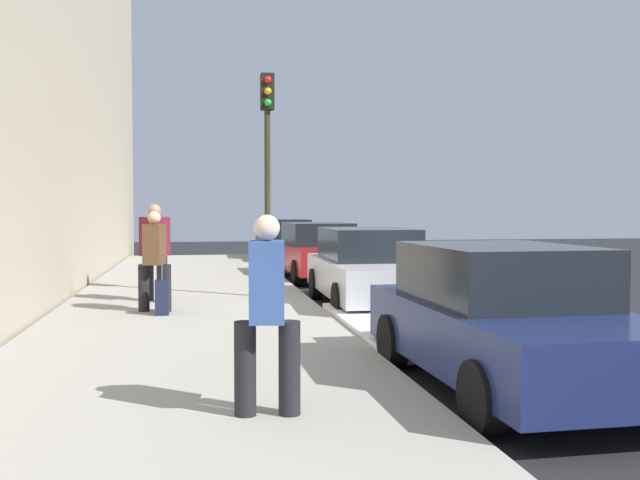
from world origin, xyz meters
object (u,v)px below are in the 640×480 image
(rolling_suitcase, at_px, (162,297))
(parked_car_red, at_px, (319,251))
(parked_car_navy, at_px, (505,318))
(traffic_light_pole, at_px, (267,147))
(parked_car_silver, at_px, (369,268))
(pedestrian_brown_coat, at_px, (154,258))
(parked_car_black, at_px, (285,240))
(pedestrian_burgundy_coat, at_px, (155,250))
(pedestrian_blue_coat, at_px, (267,309))

(rolling_suitcase, bearing_deg, parked_car_red, 150.99)
(parked_car_navy, relative_size, traffic_light_pole, 0.96)
(parked_car_silver, height_order, pedestrian_brown_coat, pedestrian_brown_coat)
(parked_car_red, xyz_separation_m, rolling_suitcase, (6.78, -3.76, -0.32))
(parked_car_black, bearing_deg, pedestrian_burgundy_coat, -18.64)
(pedestrian_blue_coat, relative_size, pedestrian_burgundy_coat, 0.93)
(pedestrian_brown_coat, relative_size, rolling_suitcase, 1.84)
(parked_car_red, relative_size, parked_car_navy, 1.08)
(parked_car_black, xyz_separation_m, pedestrian_blue_coat, (19.18, -2.49, 0.30))
(parked_car_red, relative_size, rolling_suitcase, 4.92)
(parked_car_black, height_order, pedestrian_blue_coat, pedestrian_blue_coat)
(parked_car_navy, height_order, pedestrian_blue_coat, pedestrian_blue_coat)
(pedestrian_burgundy_coat, relative_size, traffic_light_pole, 0.42)
(pedestrian_brown_coat, relative_size, pedestrian_burgundy_coat, 0.93)
(parked_car_black, distance_m, parked_car_silver, 11.84)
(parked_car_navy, distance_m, rolling_suitcase, 6.28)
(traffic_light_pole, distance_m, rolling_suitcase, 3.90)
(traffic_light_pole, relative_size, rolling_suitcase, 4.73)
(pedestrian_blue_coat, distance_m, rolling_suitcase, 6.16)
(parked_car_red, bearing_deg, parked_car_navy, -0.17)
(parked_car_navy, xyz_separation_m, pedestrian_burgundy_coat, (-6.77, -3.94, 0.37))
(pedestrian_blue_coat, bearing_deg, pedestrian_burgundy_coat, -170.00)
(parked_car_silver, height_order, parked_car_navy, same)
(parked_car_silver, distance_m, rolling_suitcase, 4.07)
(parked_car_navy, relative_size, pedestrian_blue_coat, 2.48)
(parked_car_black, xyz_separation_m, parked_car_silver, (11.84, 0.18, -0.00))
(pedestrian_burgundy_coat, bearing_deg, pedestrian_blue_coat, 10.00)
(parked_car_silver, relative_size, rolling_suitcase, 4.91)
(parked_car_navy, xyz_separation_m, traffic_light_pole, (-7.12, -1.78, 2.35))
(parked_car_silver, height_order, pedestrian_blue_coat, pedestrian_blue_coat)
(parked_car_black, height_order, parked_car_silver, same)
(parked_car_silver, distance_m, parked_car_navy, 6.37)
(parked_car_black, relative_size, rolling_suitcase, 4.91)
(parked_car_navy, distance_m, pedestrian_burgundy_coat, 7.84)
(parked_car_red, bearing_deg, traffic_light_pole, -21.08)
(parked_car_black, height_order, pedestrian_brown_coat, pedestrian_brown_coat)
(parked_car_red, height_order, rolling_suitcase, parked_car_red)
(parked_car_red, bearing_deg, parked_car_black, -178.98)
(rolling_suitcase, bearing_deg, pedestrian_brown_coat, -159.58)
(parked_car_silver, bearing_deg, parked_car_red, -179.29)
(parked_car_red, bearing_deg, parked_car_silver, 0.71)
(pedestrian_blue_coat, bearing_deg, pedestrian_brown_coat, -168.53)
(pedestrian_brown_coat, distance_m, rolling_suitcase, 0.74)
(parked_car_navy, xyz_separation_m, rolling_suitcase, (-5.04, -3.73, -0.32))
(parked_car_navy, height_order, rolling_suitcase, parked_car_navy)
(parked_car_red, relative_size, traffic_light_pole, 1.04)
(parked_car_red, height_order, pedestrian_blue_coat, pedestrian_blue_coat)
(parked_car_black, bearing_deg, pedestrian_brown_coat, -16.49)
(parked_car_silver, relative_size, pedestrian_blue_coat, 2.68)
(pedestrian_burgundy_coat, bearing_deg, parked_car_black, 161.36)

